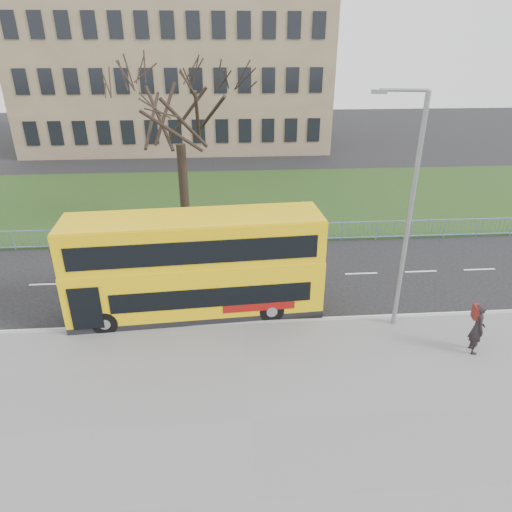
{
  "coord_description": "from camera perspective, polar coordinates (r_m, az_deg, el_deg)",
  "views": [
    {
      "loc": [
        -0.57,
        -16.85,
        10.35
      ],
      "look_at": [
        0.72,
        1.0,
        1.84
      ],
      "focal_mm": 32.0,
      "sensor_mm": 36.0,
      "label": 1
    }
  ],
  "objects": [
    {
      "name": "pedestrian",
      "position": [
        18.14,
        25.94,
        -8.14
      ],
      "size": [
        0.59,
        0.78,
        1.95
      ],
      "primitive_type": "imported",
      "rotation": [
        0.0,
        0.0,
        1.39
      ],
      "color": "black",
      "rests_on": "pavement"
    },
    {
      "name": "ground",
      "position": [
        19.78,
        -1.89,
        -6.13
      ],
      "size": [
        120.0,
        120.0,
        0.0
      ],
      "primitive_type": "plane",
      "color": "black",
      "rests_on": "ground"
    },
    {
      "name": "pavement",
      "position": [
        14.43,
        -0.68,
        -20.06
      ],
      "size": [
        80.0,
        10.5,
        0.12
      ],
      "primitive_type": "cube",
      "color": "slate",
      "rests_on": "ground"
    },
    {
      "name": "yellow_bus",
      "position": [
        18.34,
        -7.55,
        -1.0
      ],
      "size": [
        10.17,
        3.02,
        4.21
      ],
      "rotation": [
        0.0,
        0.0,
        0.06
      ],
      "color": "yellow",
      "rests_on": "ground"
    },
    {
      "name": "guard_railing",
      "position": [
        25.42,
        -2.54,
        2.73
      ],
      "size": [
        40.0,
        0.12,
        1.1
      ],
      "primitive_type": null,
      "color": "#7997D7",
      "rests_on": "ground"
    },
    {
      "name": "civic_building",
      "position": [
        52.15,
        -9.69,
        21.41
      ],
      "size": [
        30.0,
        15.0,
        14.0
      ],
      "primitive_type": "cube",
      "color": "#826F53",
      "rests_on": "ground"
    },
    {
      "name": "bare_tree",
      "position": [
        27.34,
        -9.54,
        15.51
      ],
      "size": [
        8.0,
        8.0,
        11.43
      ],
      "primitive_type": null,
      "color": "black",
      "rests_on": "grass_verge"
    },
    {
      "name": "street_lamp",
      "position": [
        17.09,
        18.41,
        5.72
      ],
      "size": [
        1.86,
        0.49,
        8.83
      ],
      "rotation": [
        0.0,
        0.0,
        -0.17
      ],
      "color": "gray",
      "rests_on": "pavement"
    },
    {
      "name": "grass_verge",
      "position": [
        32.82,
        -2.97,
        7.08
      ],
      "size": [
        80.0,
        15.4,
        0.08
      ],
      "primitive_type": "cube",
      "color": "#223B15",
      "rests_on": "ground"
    },
    {
      "name": "kerb",
      "position": [
        18.44,
        -1.69,
        -8.46
      ],
      "size": [
        80.0,
        0.2,
        0.14
      ],
      "primitive_type": "cube",
      "color": "gray",
      "rests_on": "ground"
    }
  ]
}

